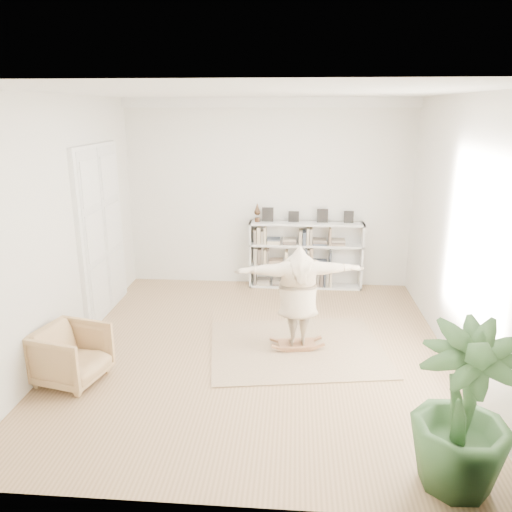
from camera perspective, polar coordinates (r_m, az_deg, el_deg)
The scene contains 9 objects.
floor at distance 7.43m, azimuth 0.03°, elevation -10.72°, with size 6.00×6.00×0.00m, color olive.
room_shell at distance 9.55m, azimuth 1.47°, elevation 17.15°, with size 6.00×6.00×6.00m.
doors at distance 8.75m, azimuth -17.21°, elevation 2.54°, with size 0.09×1.78×2.92m.
bookshelf at distance 9.81m, azimuth 5.66°, elevation 0.04°, with size 2.20×0.35×1.64m.
armchair at distance 6.93m, azimuth -20.34°, elevation -10.54°, with size 0.79×0.81×0.74m, color tan.
rug at distance 7.50m, azimuth 4.68°, elevation -10.44°, with size 2.50×2.00×0.02m, color tan.
rocker_board at distance 7.47m, azimuth 4.69°, elevation -10.02°, with size 0.58×0.40×0.11m.
person at distance 7.15m, azimuth 4.84°, elevation -4.24°, with size 1.82×0.50×1.48m, color beige.
houseplant at distance 5.05m, azimuth 22.59°, elevation -15.87°, with size 0.90×0.90×1.60m, color #2D5128.
Camera 1 is at (0.52, -6.59, 3.40)m, focal length 35.00 mm.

